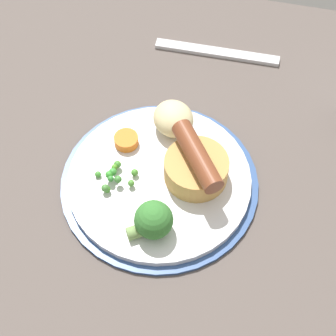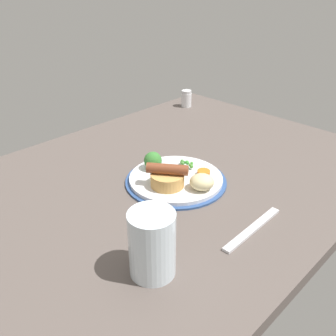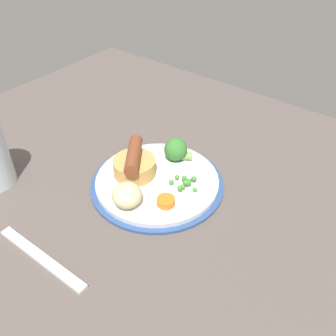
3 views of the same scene
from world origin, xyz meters
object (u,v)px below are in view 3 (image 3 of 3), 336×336
sausage_pudding (134,164)px  dinner_plate (157,182)px  potato_chunk_0 (127,195)px  carrot_slice_1 (166,201)px  fork (42,258)px  broccoli_floret_near (176,150)px  pea_pile (185,182)px

sausage_pudding → dinner_plate: bearing=-108.7°
dinner_plate → potato_chunk_0: 8.33cm
carrot_slice_1 → fork: 21.08cm
potato_chunk_0 → broccoli_floret_near: bearing=93.7°
dinner_plate → fork: (-2.94, -23.48, -0.27)cm
dinner_plate → potato_chunk_0: bearing=-89.6°
dinner_plate → carrot_slice_1: bearing=-38.2°
fork → potato_chunk_0: bearing=78.2°
potato_chunk_0 → pea_pile: bearing=61.6°
potato_chunk_0 → fork: (-3.00, -15.59, -2.94)cm
sausage_pudding → potato_chunk_0: (4.27, -6.60, -0.35)cm
sausage_pudding → pea_pile: sausage_pudding is taller
broccoli_floret_near → fork: size_ratio=0.30×
fork → carrot_slice_1: bearing=66.1°
broccoli_floret_near → sausage_pudding: bearing=35.6°
broccoli_floret_near → carrot_slice_1: broccoli_floret_near is taller
sausage_pudding → fork: 22.47cm
dinner_plate → sausage_pudding: 5.34cm
sausage_pudding → broccoli_floret_near: 8.85cm
pea_pile → potato_chunk_0: 10.75cm
sausage_pudding → pea_pile: bearing=-108.9°
sausage_pudding → potato_chunk_0: sausage_pudding is taller
pea_pile → fork: 26.37cm
dinner_plate → carrot_slice_1: (5.26, -4.14, 1.45)cm
pea_pile → carrot_slice_1: pea_pile is taller
dinner_plate → sausage_pudding: bearing=-163.0°
carrot_slice_1 → fork: size_ratio=0.17×
broccoli_floret_near → fork: (-2.04, -30.40, -3.25)cm
pea_pile → broccoli_floret_near: broccoli_floret_near is taller
potato_chunk_0 → sausage_pudding: bearing=122.9°
potato_chunk_0 → fork: 16.15cm
pea_pile → broccoli_floret_near: (-6.06, 5.38, 1.24)cm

